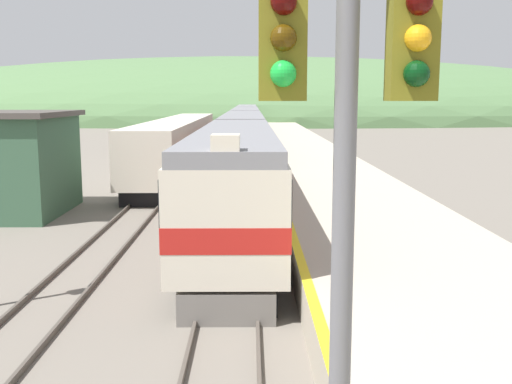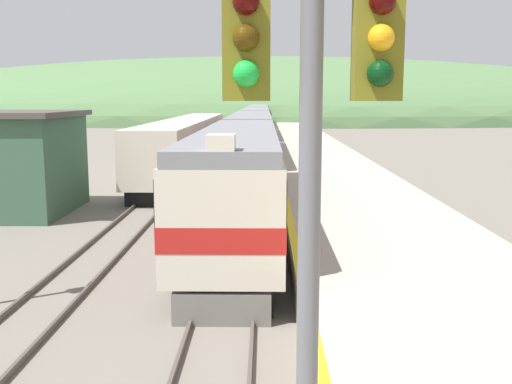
% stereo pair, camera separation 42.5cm
% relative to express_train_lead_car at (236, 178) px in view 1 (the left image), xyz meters
% --- Properties ---
extents(track_main, '(1.52, 180.00, 0.16)m').
position_rel_express_train_lead_car_xyz_m(track_main, '(0.00, 46.58, -2.13)').
color(track_main, '#4C443D').
rests_on(track_main, ground).
extents(track_siding, '(1.52, 180.00, 0.16)m').
position_rel_express_train_lead_car_xyz_m(track_siding, '(-4.54, 46.58, -2.13)').
color(track_siding, '#4C443D').
rests_on(track_siding, ground).
extents(platform, '(6.36, 140.00, 1.07)m').
position_rel_express_train_lead_car_xyz_m(platform, '(4.92, 26.58, -1.68)').
color(platform, '#B2A893').
rests_on(platform, ground).
extents(distant_hills, '(212.18, 95.48, 29.61)m').
position_rel_express_train_lead_car_xyz_m(distant_hills, '(0.00, 126.00, -2.21)').
color(distant_hills, '#517547').
rests_on(distant_hills, ground).
extents(station_shed, '(5.86, 6.44, 4.61)m').
position_rel_express_train_lead_car_xyz_m(station_shed, '(-10.59, 4.29, 0.12)').
color(station_shed, '#385B42').
rests_on(station_shed, ground).
extents(express_train_lead_car, '(2.98, 19.36, 4.40)m').
position_rel_express_train_lead_car_xyz_m(express_train_lead_car, '(0.00, 0.00, 0.00)').
color(express_train_lead_car, black).
rests_on(express_train_lead_car, ground).
extents(carriage_second, '(2.97, 21.72, 4.04)m').
position_rel_express_train_lead_car_xyz_m(carriage_second, '(0.00, 21.65, -0.01)').
color(carriage_second, black).
rests_on(carriage_second, ground).
extents(carriage_third, '(2.97, 21.72, 4.04)m').
position_rel_express_train_lead_car_xyz_m(carriage_third, '(0.00, 44.25, -0.01)').
color(carriage_third, black).
rests_on(carriage_third, ground).
extents(carriage_fourth, '(2.97, 21.72, 4.04)m').
position_rel_express_train_lead_car_xyz_m(carriage_fourth, '(0.00, 66.85, -0.01)').
color(carriage_fourth, black).
rests_on(carriage_fourth, ground).
extents(carriage_fifth, '(2.97, 21.72, 4.04)m').
position_rel_express_train_lead_car_xyz_m(carriage_fifth, '(0.00, 89.45, -0.01)').
color(carriage_fifth, black).
rests_on(carriage_fifth, ground).
extents(siding_train, '(2.90, 30.11, 3.69)m').
position_rel_express_train_lead_car_xyz_m(siding_train, '(-4.54, 20.19, -0.30)').
color(siding_train, black).
rests_on(siding_train, ground).
extents(signal_mast_main, '(2.20, 0.42, 7.21)m').
position_rel_express_train_lead_car_xyz_m(signal_mast_main, '(1.39, -17.35, 2.51)').
color(signal_mast_main, slate).
rests_on(signal_mast_main, ground).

